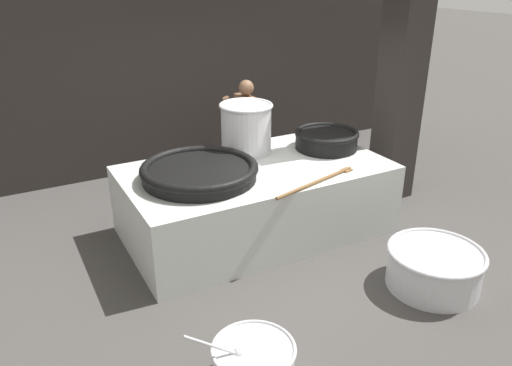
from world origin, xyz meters
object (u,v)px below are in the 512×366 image
object	(u,v)px
giant_wok_far	(326,139)
prep_bowl_vegetables	(253,364)
prep_bowl_meat	(434,266)
stock_pot	(246,127)
cook	(246,129)
giant_wok_near	(199,171)

from	to	relation	value
giant_wok_far	prep_bowl_vegetables	xyz separation A→B (m)	(-2.38, -2.38, -0.79)
prep_bowl_meat	giant_wok_far	bearing A→B (deg)	87.55
stock_pot	prep_bowl_meat	bearing A→B (deg)	-70.01
cook	prep_bowl_meat	world-z (taller)	cook
cook	prep_bowl_meat	size ratio (longest dim) A/B	1.61
cook	prep_bowl_vegetables	xyz separation A→B (m)	(-1.83, -3.64, -0.65)
cook	prep_bowl_vegetables	world-z (taller)	cook
stock_pot	giant_wok_near	bearing A→B (deg)	-148.07
prep_bowl_vegetables	giant_wok_far	bearing A→B (deg)	45.06
giant_wok_near	giant_wok_far	distance (m)	1.89
giant_wok_far	cook	size ratio (longest dim) A/B	0.53
giant_wok_far	cook	bearing A→B (deg)	113.54
giant_wok_near	prep_bowl_vegetables	size ratio (longest dim) A/B	1.54
giant_wok_far	prep_bowl_meat	size ratio (longest dim) A/B	0.85
cook	giant_wok_near	bearing A→B (deg)	43.87
giant_wok_far	prep_bowl_vegetables	bearing A→B (deg)	-134.94
cook	prep_bowl_meat	xyz separation A→B (m)	(0.46, -3.34, -0.63)
giant_wok_near	giant_wok_far	size ratio (longest dim) A/B	1.59
giant_wok_far	stock_pot	bearing A→B (deg)	158.54
stock_pot	prep_bowl_vegetables	xyz separation A→B (m)	(-1.39, -2.77, -0.99)
prep_bowl_vegetables	stock_pot	bearing A→B (deg)	63.41
giant_wok_near	cook	bearing A→B (deg)	46.82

